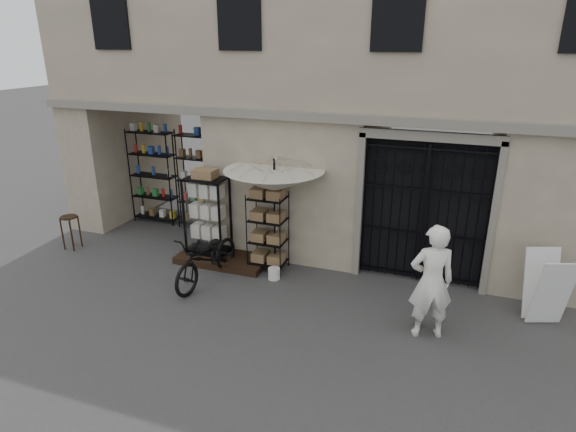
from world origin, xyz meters
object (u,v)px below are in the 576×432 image
at_px(easel_sign, 547,288).
at_px(white_bucket, 274,273).
at_px(bicycle, 209,281).
at_px(wire_rack, 268,233).
at_px(market_umbrella, 274,175).
at_px(steel_bollard, 419,307).
at_px(wooden_stool, 71,231).
at_px(shopkeeper, 425,334).
at_px(display_cabinet, 208,220).

bearing_deg(easel_sign, white_bucket, 161.42).
bearing_deg(bicycle, wire_rack, 52.63).
distance_m(market_umbrella, white_bucket, 2.03).
bearing_deg(easel_sign, steel_bollard, -175.62).
xyz_separation_m(bicycle, wooden_stool, (-3.83, 0.40, 0.42)).
height_order(white_bucket, shopkeeper, same).
bearing_deg(shopkeeper, steel_bollard, -73.02).
bearing_deg(steel_bollard, wooden_stool, 175.40).
bearing_deg(shopkeeper, wire_rack, -42.32).
xyz_separation_m(display_cabinet, easel_sign, (6.72, -0.35, -0.27)).
height_order(wire_rack, easel_sign, wire_rack).
bearing_deg(market_umbrella, shopkeeper, -23.77).
bearing_deg(steel_bollard, white_bucket, 164.90).
xyz_separation_m(display_cabinet, market_umbrella, (1.59, -0.01, 1.17)).
bearing_deg(display_cabinet, easel_sign, -26.80).
distance_m(bicycle, wooden_stool, 3.88).
bearing_deg(bicycle, wooden_stool, -179.68).
distance_m(display_cabinet, white_bucket, 1.96).
height_order(wire_rack, white_bucket, wire_rack).
xyz_separation_m(market_umbrella, shopkeeper, (3.27, -1.44, -2.10)).
bearing_deg(bicycle, display_cabinet, 123.43).
relative_size(display_cabinet, market_umbrella, 0.64).
distance_m(market_umbrella, steel_bollard, 3.78).
height_order(wooden_stool, easel_sign, easel_sign).
bearing_deg(white_bucket, easel_sign, 1.12).
bearing_deg(wooden_stool, easel_sign, 1.45).
height_order(white_bucket, wooden_stool, wooden_stool).
distance_m(white_bucket, shopkeeper, 3.28).
distance_m(wire_rack, easel_sign, 5.29).
xyz_separation_m(display_cabinet, steel_bollard, (4.71, -1.25, -0.55)).
relative_size(display_cabinet, white_bucket, 7.59).
relative_size(wire_rack, white_bucket, 6.91).
xyz_separation_m(white_bucket, wooden_stool, (-5.05, -0.16, 0.30)).
xyz_separation_m(display_cabinet, bicycle, (0.52, -1.01, -0.93)).
bearing_deg(wooden_stool, shopkeeper, -5.89).
relative_size(white_bucket, bicycle, 0.12).
distance_m(wire_rack, wooden_stool, 4.81).
relative_size(market_umbrella, wooden_stool, 3.63).
xyz_separation_m(display_cabinet, shopkeeper, (4.86, -1.45, -0.93)).
bearing_deg(bicycle, white_bucket, 30.98).
height_order(market_umbrella, easel_sign, market_umbrella).
bearing_deg(white_bucket, wooden_stool, -178.22).
xyz_separation_m(market_umbrella, easel_sign, (5.14, -0.34, -1.45)).
bearing_deg(wooden_stool, market_umbrella, 6.94).
distance_m(display_cabinet, wooden_stool, 3.41).
bearing_deg(shopkeeper, wooden_stool, -25.74).
relative_size(wire_rack, easel_sign, 1.35).
bearing_deg(wire_rack, steel_bollard, -33.49).
xyz_separation_m(market_umbrella, white_bucket, (0.15, -0.44, -1.98)).
relative_size(display_cabinet, bicycle, 0.92).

